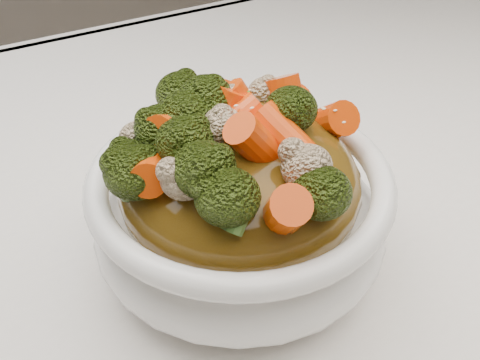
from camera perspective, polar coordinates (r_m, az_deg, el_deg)
tablecloth at (r=0.47m, az=-1.05°, el=-4.63°), size 1.20×0.80×0.04m
bowl at (r=0.39m, az=0.00°, el=-3.50°), size 0.24×0.24×0.08m
sauce_base at (r=0.38m, az=0.00°, el=-0.34°), size 0.19×0.19×0.09m
carrots at (r=0.34m, az=0.00°, el=7.38°), size 0.19×0.19×0.05m
broccoli at (r=0.34m, az=0.00°, el=7.24°), size 0.19×0.19×0.04m
cauliflower at (r=0.34m, az=0.00°, el=6.97°), size 0.19×0.19×0.03m
scallions at (r=0.34m, az=0.00°, el=7.51°), size 0.15×0.15×0.02m
sesame_seeds at (r=0.34m, az=-0.00°, el=7.51°), size 0.17×0.17×0.01m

